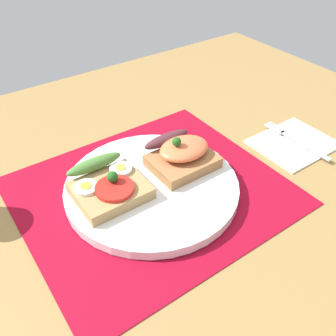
# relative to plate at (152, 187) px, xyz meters

# --- Properties ---
(ground_plane) EXTENTS (1.20, 0.90, 0.03)m
(ground_plane) POSITION_rel_plate_xyz_m (0.00, 0.00, -0.03)
(ground_plane) COLOR olive
(placemat) EXTENTS (0.38, 0.34, 0.00)m
(placemat) POSITION_rel_plate_xyz_m (0.00, 0.00, -0.01)
(placemat) COLOR maroon
(placemat) RESTS_ON ground_plane
(plate) EXTENTS (0.26, 0.26, 0.01)m
(plate) POSITION_rel_plate_xyz_m (0.00, 0.00, 0.00)
(plate) COLOR white
(plate) RESTS_ON placemat
(sandwich_egg_tomato) EXTENTS (0.10, 0.10, 0.04)m
(sandwich_egg_tomato) POSITION_rel_plate_xyz_m (-0.06, 0.02, 0.02)
(sandwich_egg_tomato) COLOR tan
(sandwich_egg_tomato) RESTS_ON plate
(sandwich_salmon) EXTENTS (0.10, 0.09, 0.05)m
(sandwich_salmon) POSITION_rel_plate_xyz_m (0.06, 0.01, 0.03)
(sandwich_salmon) COLOR #A16C3F
(sandwich_salmon) RESTS_ON plate
(napkin) EXTENTS (0.14, 0.11, 0.01)m
(napkin) POSITION_rel_plate_xyz_m (0.28, -0.04, -0.01)
(napkin) COLOR white
(napkin) RESTS_ON ground_plane
(fork) EXTENTS (0.02, 0.14, 0.00)m
(fork) POSITION_rel_plate_xyz_m (0.28, -0.04, -0.00)
(fork) COLOR #B7B7BC
(fork) RESTS_ON napkin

